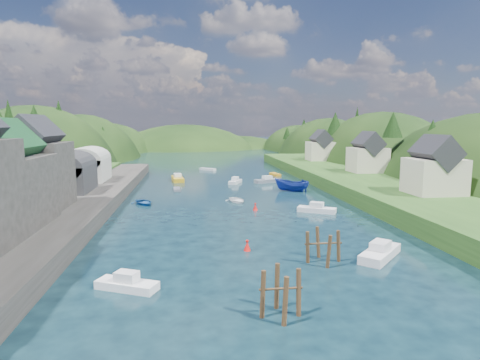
{
  "coord_description": "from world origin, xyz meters",
  "views": [
    {
      "loc": [
        -7.3,
        -30.41,
        12.27
      ],
      "look_at": [
        0.0,
        28.0,
        4.0
      ],
      "focal_mm": 30.0,
      "sensor_mm": 36.0,
      "label": 1
    }
  ],
  "objects": [
    {
      "name": "ground",
      "position": [
        0.0,
        50.0,
        0.0
      ],
      "size": [
        600.0,
        600.0,
        0.0
      ],
      "primitive_type": "plane",
      "color": "black",
      "rests_on": "ground"
    },
    {
      "name": "hillside_left",
      "position": [
        -45.0,
        75.0,
        -8.03
      ],
      "size": [
        44.0,
        245.56,
        52.0
      ],
      "color": "black",
      "rests_on": "ground"
    },
    {
      "name": "hillside_right",
      "position": [
        45.0,
        75.0,
        -7.41
      ],
      "size": [
        36.0,
        245.56,
        48.0
      ],
      "color": "black",
      "rests_on": "ground"
    },
    {
      "name": "far_hills",
      "position": [
        1.22,
        174.01,
        -10.8
      ],
      "size": [
        103.0,
        68.0,
        44.0
      ],
      "color": "black",
      "rests_on": "ground"
    },
    {
      "name": "hill_trees",
      "position": [
        0.02,
        65.21,
        11.03
      ],
      "size": [
        91.33,
        152.31,
        12.82
      ],
      "color": "black",
      "rests_on": "ground"
    },
    {
      "name": "quay_left",
      "position": [
        -24.0,
        20.0,
        1.0
      ],
      "size": [
        12.0,
        110.0,
        2.0
      ],
      "primitive_type": "cube",
      "color": "#2D2B28",
      "rests_on": "ground"
    },
    {
      "name": "boat_sheds",
      "position": [
        -26.0,
        39.0,
        5.27
      ],
      "size": [
        7.0,
        21.0,
        7.5
      ],
      "color": "#2D2D30",
      "rests_on": "quay_left"
    },
    {
      "name": "terrace_right",
      "position": [
        25.0,
        40.0,
        1.2
      ],
      "size": [
        16.0,
        120.0,
        2.4
      ],
      "primitive_type": "cube",
      "color": "#234719",
      "rests_on": "ground"
    },
    {
      "name": "right_bank_cottages",
      "position": [
        28.0,
        48.33,
        5.84
      ],
      "size": [
        9.0,
        59.24,
        8.41
      ],
      "color": "beige",
      "rests_on": "terrace_right"
    },
    {
      "name": "piling_cluster_near",
      "position": [
        -1.7,
        -6.63,
        1.28
      ],
      "size": [
        2.82,
        2.67,
        3.71
      ],
      "color": "#382314",
      "rests_on": "ground"
    },
    {
      "name": "piling_cluster_far",
      "position": [
        4.32,
        2.83,
        1.18
      ],
      "size": [
        3.4,
        3.16,
        3.5
      ],
      "color": "#382314",
      "rests_on": "ground"
    },
    {
      "name": "channel_buoy_near",
      "position": [
        -1.92,
        6.97,
        0.48
      ],
      "size": [
        0.7,
        0.7,
        1.1
      ],
      "color": "red",
      "rests_on": "ground"
    },
    {
      "name": "channel_buoy_far",
      "position": [
        1.83,
        24.99,
        0.48
      ],
      "size": [
        0.7,
        0.7,
        1.1
      ],
      "color": "red",
      "rests_on": "ground"
    },
    {
      "name": "moored_boats",
      "position": [
        2.4,
        37.03,
        0.61
      ],
      "size": [
        31.29,
        80.24,
        2.45
      ],
      "color": "white",
      "rests_on": "ground"
    }
  ]
}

